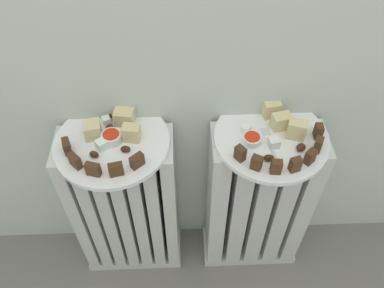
# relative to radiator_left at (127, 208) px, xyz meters

# --- Properties ---
(radiator_left) EXTENTS (0.30, 0.13, 0.56)m
(radiator_left) POSITION_rel_radiator_left_xyz_m (0.00, 0.00, 0.00)
(radiator_left) COLOR silver
(radiator_left) RESTS_ON ground_plane
(radiator_right) EXTENTS (0.30, 0.13, 0.56)m
(radiator_right) POSITION_rel_radiator_left_xyz_m (0.38, 0.00, 0.00)
(radiator_right) COLOR silver
(radiator_right) RESTS_ON ground_plane
(plate_left) EXTENTS (0.28, 0.28, 0.01)m
(plate_left) POSITION_rel_radiator_left_xyz_m (0.00, 0.00, 0.29)
(plate_left) COLOR white
(plate_left) RESTS_ON radiator_left
(plate_right) EXTENTS (0.28, 0.28, 0.01)m
(plate_right) POSITION_rel_radiator_left_xyz_m (0.38, 0.00, 0.29)
(plate_right) COLOR white
(plate_right) RESTS_ON radiator_right
(dark_cake_slice_left_0) EXTENTS (0.02, 0.03, 0.03)m
(dark_cake_slice_left_0) POSITION_rel_radiator_left_xyz_m (-0.10, -0.03, 0.31)
(dark_cake_slice_left_0) COLOR #472B19
(dark_cake_slice_left_0) RESTS_ON plate_left
(dark_cake_slice_left_1) EXTENTS (0.03, 0.03, 0.03)m
(dark_cake_slice_left_1) POSITION_rel_radiator_left_xyz_m (-0.07, -0.07, 0.31)
(dark_cake_slice_left_1) COLOR #472B19
(dark_cake_slice_left_1) RESTS_ON plate_left
(dark_cake_slice_left_2) EXTENTS (0.04, 0.02, 0.03)m
(dark_cake_slice_left_2) POSITION_rel_radiator_left_xyz_m (-0.03, -0.10, 0.31)
(dark_cake_slice_left_2) COLOR #472B19
(dark_cake_slice_left_2) RESTS_ON plate_left
(dark_cake_slice_left_3) EXTENTS (0.03, 0.02, 0.03)m
(dark_cake_slice_left_3) POSITION_rel_radiator_left_xyz_m (0.02, -0.10, 0.31)
(dark_cake_slice_left_3) COLOR #472B19
(dark_cake_slice_left_3) RESTS_ON plate_left
(dark_cake_slice_left_4) EXTENTS (0.03, 0.03, 0.03)m
(dark_cake_slice_left_4) POSITION_rel_radiator_left_xyz_m (0.07, -0.08, 0.31)
(dark_cake_slice_left_4) COLOR #472B19
(dark_cake_slice_left_4) RESTS_ON plate_left
(marble_cake_slice_left_0) EXTENTS (0.05, 0.05, 0.04)m
(marble_cake_slice_left_0) POSITION_rel_radiator_left_xyz_m (-0.04, 0.02, 0.32)
(marble_cake_slice_left_0) COLOR beige
(marble_cake_slice_left_0) RESTS_ON plate_left
(marble_cake_slice_left_1) EXTENTS (0.05, 0.04, 0.04)m
(marble_cake_slice_left_1) POSITION_rel_radiator_left_xyz_m (0.03, 0.06, 0.32)
(marble_cake_slice_left_1) COLOR beige
(marble_cake_slice_left_1) RESTS_ON plate_left
(marble_cake_slice_left_2) EXTENTS (0.04, 0.04, 0.04)m
(marble_cake_slice_left_2) POSITION_rel_radiator_left_xyz_m (0.05, 0.00, 0.32)
(marble_cake_slice_left_2) COLOR beige
(marble_cake_slice_left_2) RESTS_ON plate_left
(turkish_delight_left_0) EXTENTS (0.03, 0.03, 0.02)m
(turkish_delight_left_0) POSITION_rel_radiator_left_xyz_m (-0.02, -0.02, 0.31)
(turkish_delight_left_0) COLOR white
(turkish_delight_left_0) RESTS_ON plate_left
(turkish_delight_left_1) EXTENTS (0.02, 0.02, 0.02)m
(turkish_delight_left_1) POSITION_rel_radiator_left_xyz_m (-0.02, 0.06, 0.31)
(turkish_delight_left_1) COLOR white
(turkish_delight_left_1) RESTS_ON plate_left
(medjool_date_left_0) EXTENTS (0.03, 0.03, 0.02)m
(medjool_date_left_0) POSITION_rel_radiator_left_xyz_m (-0.01, 0.03, 0.31)
(medjool_date_left_0) COLOR #3D1E0F
(medjool_date_left_0) RESTS_ON plate_left
(medjool_date_left_1) EXTENTS (0.03, 0.02, 0.02)m
(medjool_date_left_1) POSITION_rel_radiator_left_xyz_m (-0.03, -0.05, 0.31)
(medjool_date_left_1) COLOR #3D1E0F
(medjool_date_left_1) RESTS_ON plate_left
(medjool_date_left_2) EXTENTS (0.02, 0.02, 0.01)m
(medjool_date_left_2) POSITION_rel_radiator_left_xyz_m (0.04, -0.03, 0.30)
(medjool_date_left_2) COLOR #3D1E0F
(medjool_date_left_2) RESTS_ON plate_left
(medjool_date_left_3) EXTENTS (0.03, 0.03, 0.02)m
(medjool_date_left_3) POSITION_rel_radiator_left_xyz_m (-0.01, 0.08, 0.31)
(medjool_date_left_3) COLOR #3D1E0F
(medjool_date_left_3) RESTS_ON plate_left
(jam_bowl_left) EXTENTS (0.05, 0.05, 0.02)m
(jam_bowl_left) POSITION_rel_radiator_left_xyz_m (0.00, -0.00, 0.31)
(jam_bowl_left) COLOR white
(jam_bowl_left) RESTS_ON plate_left
(dark_cake_slice_right_0) EXTENTS (0.03, 0.03, 0.04)m
(dark_cake_slice_right_0) POSITION_rel_radiator_left_xyz_m (0.30, -0.07, 0.32)
(dark_cake_slice_right_0) COLOR #472B19
(dark_cake_slice_right_0) RESTS_ON plate_right
(dark_cake_slice_right_1) EXTENTS (0.03, 0.03, 0.04)m
(dark_cake_slice_right_1) POSITION_rel_radiator_left_xyz_m (0.33, -0.09, 0.32)
(dark_cake_slice_right_1) COLOR #472B19
(dark_cake_slice_right_1) RESTS_ON plate_right
(dark_cake_slice_right_2) EXTENTS (0.03, 0.02, 0.04)m
(dark_cake_slice_right_2) POSITION_rel_radiator_left_xyz_m (0.37, -0.11, 0.32)
(dark_cake_slice_right_2) COLOR #472B19
(dark_cake_slice_right_2) RESTS_ON plate_right
(dark_cake_slice_right_3) EXTENTS (0.03, 0.02, 0.04)m
(dark_cake_slice_right_3) POSITION_rel_radiator_left_xyz_m (0.42, -0.10, 0.32)
(dark_cake_slice_right_3) COLOR #472B19
(dark_cake_slice_right_3) RESTS_ON plate_right
(dark_cake_slice_right_4) EXTENTS (0.03, 0.03, 0.04)m
(dark_cake_slice_right_4) POSITION_rel_radiator_left_xyz_m (0.45, -0.08, 0.32)
(dark_cake_slice_right_4) COLOR #472B19
(dark_cake_slice_right_4) RESTS_ON plate_right
(dark_cake_slice_right_5) EXTENTS (0.03, 0.03, 0.04)m
(dark_cake_slice_right_5) POSITION_rel_radiator_left_xyz_m (0.48, -0.05, 0.32)
(dark_cake_slice_right_5) COLOR #472B19
(dark_cake_slice_right_5) RESTS_ON plate_right
(dark_cake_slice_right_6) EXTENTS (0.02, 0.02, 0.04)m
(dark_cake_slice_right_6) POSITION_rel_radiator_left_xyz_m (0.49, -0.01, 0.32)
(dark_cake_slice_right_6) COLOR #472B19
(dark_cake_slice_right_6) RESTS_ON plate_right
(marble_cake_slice_right_0) EXTENTS (0.05, 0.04, 0.04)m
(marble_cake_slice_right_0) POSITION_rel_radiator_left_xyz_m (0.39, 0.07, 0.32)
(marble_cake_slice_right_0) COLOR beige
(marble_cake_slice_right_0) RESTS_ON plate_right
(marble_cake_slice_right_1) EXTENTS (0.05, 0.04, 0.04)m
(marble_cake_slice_right_1) POSITION_rel_radiator_left_xyz_m (0.41, 0.03, 0.32)
(marble_cake_slice_right_1) COLOR beige
(marble_cake_slice_right_1) RESTS_ON plate_right
(marble_cake_slice_right_2) EXTENTS (0.05, 0.04, 0.05)m
(marble_cake_slice_right_2) POSITION_rel_radiator_left_xyz_m (0.44, -0.00, 0.32)
(marble_cake_slice_right_2) COLOR beige
(marble_cake_slice_right_2) RESTS_ON plate_right
(turkish_delight_right_0) EXTENTS (0.03, 0.03, 0.02)m
(turkish_delight_right_0) POSITION_rel_radiator_left_xyz_m (0.38, -0.03, 0.31)
(turkish_delight_right_0) COLOR white
(turkish_delight_right_0) RESTS_ON plate_right
(turkish_delight_right_1) EXTENTS (0.03, 0.03, 0.02)m
(turkish_delight_right_1) POSITION_rel_radiator_left_xyz_m (0.32, 0.02, 0.31)
(turkish_delight_right_1) COLOR white
(turkish_delight_right_1) RESTS_ON plate_right
(medjool_date_right_0) EXTENTS (0.03, 0.03, 0.02)m
(medjool_date_right_0) POSITION_rel_radiator_left_xyz_m (0.44, -0.04, 0.31)
(medjool_date_right_0) COLOR #3D1E0F
(medjool_date_right_0) RESTS_ON plate_right
(medjool_date_right_1) EXTENTS (0.03, 0.02, 0.02)m
(medjool_date_right_1) POSITION_rel_radiator_left_xyz_m (0.36, -0.07, 0.31)
(medjool_date_right_1) COLOR #3D1E0F
(medjool_date_right_1) RESTS_ON plate_right
(jam_bowl_right) EXTENTS (0.04, 0.04, 0.02)m
(jam_bowl_right) POSITION_rel_radiator_left_xyz_m (0.33, -0.02, 0.31)
(jam_bowl_right) COLOR white
(jam_bowl_right) RESTS_ON plate_right
(fork) EXTENTS (0.02, 0.10, 0.00)m
(fork) POSITION_rel_radiator_left_xyz_m (0.37, -0.02, 0.30)
(fork) COLOR silver
(fork) RESTS_ON plate_right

